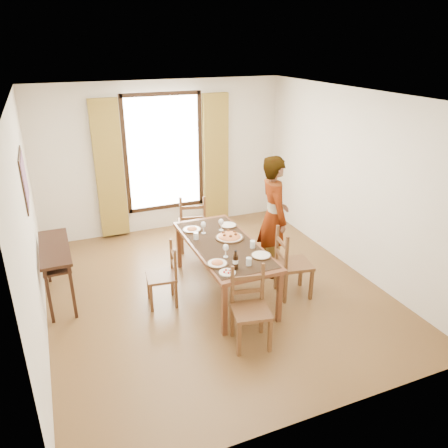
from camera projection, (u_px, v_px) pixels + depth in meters
name	position (u px, v px, depth m)	size (l,w,h in m)	color
ground	(214.00, 290.00, 6.28)	(5.00, 5.00, 0.00)	#482E16
room_shell	(209.00, 185.00, 5.78)	(4.60, 5.10, 2.74)	silver
console_table	(55.00, 254.00, 5.81)	(0.38, 1.20, 0.80)	black
dining_table	(224.00, 248.00, 5.98)	(0.86, 1.98, 0.76)	brown
chair_west	(164.00, 277.00, 5.82)	(0.42, 0.42, 0.87)	brown
chair_north	(192.00, 224.00, 7.32)	(0.53, 0.53, 1.00)	brown
chair_south	(250.00, 310.00, 5.03)	(0.50, 0.50, 0.95)	brown
chair_east	(292.00, 265.00, 6.00)	(0.51, 0.51, 0.99)	brown
man	(274.00, 217.00, 6.42)	(0.54, 0.73, 1.83)	gray
plate_sw	(217.00, 262.00, 5.39)	(0.27, 0.27, 0.05)	silver
plate_se	(261.00, 254.00, 5.59)	(0.27, 0.27, 0.05)	silver
plate_nw	(192.00, 228.00, 6.35)	(0.27, 0.27, 0.05)	silver
plate_ne	(228.00, 224.00, 6.50)	(0.27, 0.27, 0.05)	silver
pasta_platter	(229.00, 235.00, 6.08)	(0.40, 0.40, 0.10)	#B73317
caprese_plate	(227.00, 272.00, 5.19)	(0.20, 0.20, 0.04)	silver
wine_glass_a	(226.00, 251.00, 5.55)	(0.08, 0.08, 0.18)	white
wine_glass_b	(221.00, 225.00, 6.32)	(0.08, 0.08, 0.18)	white
wine_glass_c	(203.00, 227.00, 6.23)	(0.08, 0.08, 0.18)	white
tumbler_a	(253.00, 244.00, 5.81)	(0.07, 0.07, 0.10)	silver
tumbler_b	(196.00, 236.00, 6.06)	(0.07, 0.07, 0.10)	silver
tumbler_c	(249.00, 262.00, 5.36)	(0.07, 0.07, 0.10)	silver
wine_bottle	(235.00, 260.00, 5.25)	(0.07, 0.07, 0.25)	black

